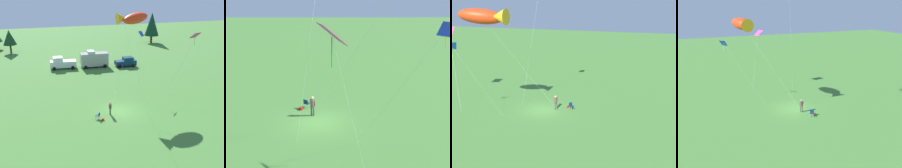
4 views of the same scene
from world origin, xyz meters
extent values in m
plane|color=#447A33|center=(0.00, 0.00, 0.00)|extent=(160.00, 160.00, 0.00)
cylinder|color=#43543F|center=(-1.42, -0.64, 0.42)|extent=(0.14, 0.14, 0.85)
cylinder|color=#43543F|center=(-1.32, -0.45, 0.42)|extent=(0.14, 0.14, 0.85)
cylinder|color=brown|center=(-1.37, -0.55, 1.16)|extent=(0.46, 0.46, 0.62)
sphere|color=tan|center=(-1.37, -0.55, 1.62)|extent=(0.24, 0.24, 0.24)
cylinder|color=brown|center=(-1.52, -0.70, 1.19)|extent=(0.18, 0.23, 0.56)
cylinder|color=brown|center=(-1.33, -0.34, 1.19)|extent=(0.14, 0.16, 0.56)
cube|color=navy|center=(-3.15, -1.16, 0.42)|extent=(0.67, 0.67, 0.04)
cube|color=navy|center=(-2.97, -1.28, 0.62)|extent=(0.30, 0.42, 0.40)
cylinder|color=#A5A8AD|center=(-3.45, -1.21, 0.21)|extent=(0.03, 0.03, 0.42)
cylinder|color=#A5A8AD|center=(-3.21, -0.86, 0.21)|extent=(0.03, 0.03, 0.42)
cylinder|color=#A5A8AD|center=(-3.10, -1.45, 0.21)|extent=(0.03, 0.03, 0.42)
cylinder|color=#A5A8AD|center=(-2.86, -1.10, 0.21)|extent=(0.03, 0.03, 0.42)
cube|color=red|center=(-2.62, -1.70, 0.11)|extent=(0.35, 0.39, 0.22)
cube|color=silver|center=(-4.49, 21.34, 0.94)|extent=(5.16, 2.45, 1.20)
cube|color=white|center=(-5.49, 21.43, 1.94)|extent=(1.96, 2.00, 0.80)
cylinder|color=black|center=(-6.38, 20.42, 0.34)|extent=(0.70, 0.28, 0.68)
cylinder|color=black|center=(-6.18, 22.59, 0.34)|extent=(0.70, 0.28, 0.68)
cylinder|color=black|center=(-2.80, 20.09, 0.34)|extent=(0.70, 0.28, 0.68)
cylinder|color=black|center=(-2.60, 22.26, 0.34)|extent=(0.70, 0.28, 0.68)
cube|color=#A5A498|center=(1.58, 20.61, 1.59)|extent=(5.46, 2.36, 2.50)
cube|color=silver|center=(0.93, 20.63, 3.09)|extent=(1.46, 2.07, 0.50)
cylinder|color=black|center=(-0.40, 19.48, 0.34)|extent=(0.69, 0.24, 0.68)
cylinder|color=black|center=(-0.33, 21.86, 0.34)|extent=(0.69, 0.24, 0.68)
cylinder|color=black|center=(3.49, 19.36, 0.34)|extent=(0.69, 0.24, 0.68)
cylinder|color=black|center=(3.56, 21.74, 0.34)|extent=(0.69, 0.24, 0.68)
cube|color=navy|center=(7.71, 19.16, 0.79)|extent=(4.22, 1.85, 0.90)
cube|color=#073447|center=(8.21, 19.16, 1.56)|extent=(2.02, 1.68, 0.65)
cylinder|color=black|center=(9.23, 20.13, 0.34)|extent=(0.68, 0.23, 0.68)
cylinder|color=black|center=(9.21, 18.15, 0.34)|extent=(0.68, 0.23, 0.68)
cylinder|color=black|center=(6.20, 20.17, 0.34)|extent=(0.68, 0.23, 0.68)
cylinder|color=black|center=(6.18, 18.19, 0.34)|extent=(0.68, 0.23, 0.68)
cylinder|color=#4E3C20|center=(-15.07, 37.98, 1.02)|extent=(0.46, 0.46, 2.05)
cone|color=#163A1C|center=(-15.07, 37.98, 3.82)|extent=(3.14, 3.14, 3.55)
cylinder|color=#4B3C1D|center=(23.00, 39.90, 1.04)|extent=(0.63, 0.63, 2.09)
cone|color=#0F3620|center=(23.00, 39.90, 5.26)|extent=(4.09, 4.09, 6.35)
ellipsoid|color=red|center=(4.06, 5.38, 11.05)|extent=(4.75, 3.23, 1.94)
cone|color=gold|center=(2.13, 5.38, 11.05)|extent=(1.50, 1.56, 1.56)
sphere|color=yellow|center=(5.24, 5.86, 11.23)|extent=(0.38, 0.38, 0.38)
cylinder|color=silver|center=(1.27, 2.41, 5.53)|extent=(5.60, 5.96, 11.06)
cylinder|color=#4C3823|center=(-1.53, -0.56, 0.00)|extent=(0.04, 0.04, 0.01)
cube|color=blue|center=(5.98, 7.69, 8.48)|extent=(1.11, 1.07, 0.75)
cylinder|color=yellow|center=(5.98, 7.69, 7.92)|extent=(0.04, 0.04, 0.94)
cylinder|color=silver|center=(4.84, 5.28, 4.24)|extent=(2.30, 4.84, 8.48)
cylinder|color=#4C3823|center=(3.70, 2.87, 0.00)|extent=(0.04, 0.04, 0.01)
cylinder|color=silver|center=(1.24, -0.20, 8.29)|extent=(4.03, 2.37, 16.58)
cylinder|color=#4C3823|center=(3.24, -1.38, 0.00)|extent=(0.04, 0.04, 0.01)
cube|color=#D23991|center=(11.04, 1.29, 9.02)|extent=(1.47, 1.28, 0.83)
cylinder|color=green|center=(11.04, 1.29, 8.28)|extent=(0.04, 0.04, 1.25)
cylinder|color=silver|center=(9.93, 2.30, 4.51)|extent=(2.25, 2.04, 9.02)
cylinder|color=#4C3823|center=(8.81, 3.31, 0.00)|extent=(0.04, 0.04, 0.01)
camera|label=1|loc=(-9.78, -28.90, 15.01)|focal=42.00mm
camera|label=2|loc=(23.41, 1.43, 10.98)|focal=50.00mm
camera|label=3|loc=(-12.49, 31.93, 13.14)|focal=50.00mm
camera|label=4|loc=(-29.91, 13.10, 13.79)|focal=42.00mm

